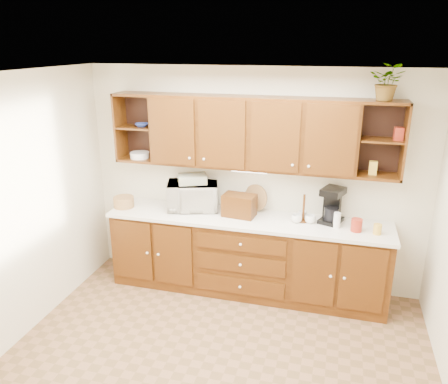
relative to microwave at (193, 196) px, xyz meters
The scene contains 24 objects.
floor 2.03m from the microwave, 66.08° to the right, with size 4.00×4.00×0.00m, color brown.
ceiling 2.27m from the microwave, 66.08° to the right, with size 4.00×4.00×0.00m, color white.
back_wall 0.74m from the microwave, 15.78° to the left, with size 4.00×4.00×0.00m, color #EAE2C5.
left_wall 2.04m from the microwave, 130.12° to the right, with size 3.50×3.50×0.00m, color #EAE2C5.
base_cabinets 0.96m from the microwave, ahead, with size 3.20×0.60×0.90m, color #331805.
countertop 0.72m from the microwave, ahead, with size 3.24×0.64×0.04m, color silver.
upper_cabinets 1.06m from the microwave, ahead, with size 3.20×0.33×0.80m.
undercabinet_light 0.78m from the microwave, ahead, with size 0.40×0.05×0.03m, color white.
wicker_basket 0.85m from the microwave, 168.97° to the right, with size 0.25×0.25×0.13m, color #AA7A46.
microwave is the anchor object (origin of this frame).
towel_stack 0.21m from the microwave, ahead, with size 0.32×0.24×0.10m, color #F0CC71.
wine_bottle 0.15m from the microwave, 12.85° to the left, with size 0.07×0.07×0.30m, color black.
woven_tray 0.76m from the microwave, 10.40° to the left, with size 0.32×0.32×0.02m, color #AA7A46.
bread_box 0.60m from the microwave, ahead, with size 0.37×0.23×0.26m, color #331805.
mug_tree 1.32m from the microwave, ahead, with size 0.30×0.29×0.32m.
canister_red 1.90m from the microwave, ahead, with size 0.12×0.12×0.14m, color maroon.
canister_white 1.69m from the microwave, ahead, with size 0.07×0.07×0.17m, color white.
canister_yellow 2.11m from the microwave, ahead, with size 0.08×0.08×0.11m, color gold.
coffee_maker 1.62m from the microwave, ahead, with size 0.29×0.33×0.40m.
bowl_stack 1.02m from the microwave, behind, with size 0.16×0.16×0.04m, color #293D97.
plate_stack 0.81m from the microwave, behind, with size 0.23×0.23×0.07m, color white.
pantry_box_yellow 2.06m from the microwave, ahead, with size 0.08×0.06×0.14m, color gold.
pantry_box_red 2.37m from the microwave, ahead, with size 0.09×0.08×0.13m, color maroon.
potted_plant 2.46m from the microwave, ahead, with size 0.33×0.29×0.37m, color #999999.
Camera 1 is at (0.94, -3.09, 2.84)m, focal length 35.00 mm.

